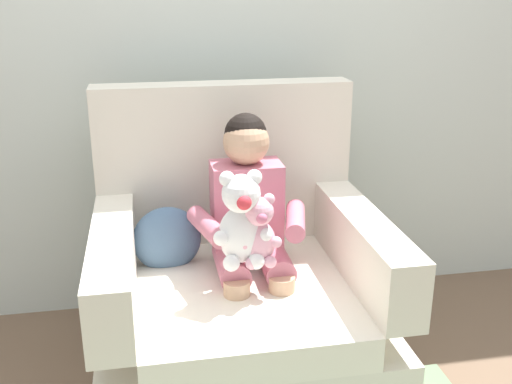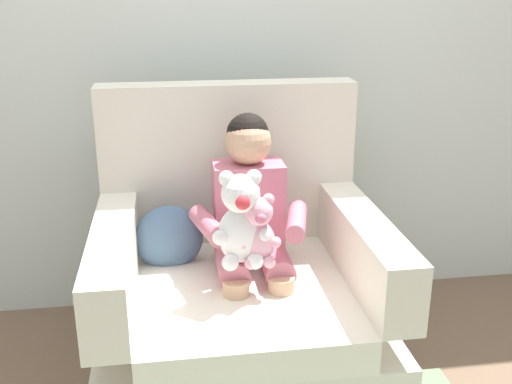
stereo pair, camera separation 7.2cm
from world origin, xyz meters
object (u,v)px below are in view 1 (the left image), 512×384
at_px(armchair, 238,296).
at_px(plush_pink, 259,232).
at_px(seated_child, 250,216).
at_px(plush_white, 241,221).
at_px(throw_pillow, 167,239).

bearing_deg(armchair, plush_pink, -73.19).
distance_m(seated_child, plush_white, 0.19).
distance_m(seated_child, plush_pink, 0.19).
xyz_separation_m(seated_child, plush_white, (-0.06, -0.17, 0.05)).
bearing_deg(throw_pillow, plush_white, -48.01).
relative_size(armchair, throw_pillow, 4.20).
bearing_deg(armchair, plush_white, -93.68).
bearing_deg(plush_white, plush_pink, -23.02).
xyz_separation_m(armchair, seated_child, (0.05, 0.02, 0.31)).
height_order(seated_child, plush_white, seated_child).
bearing_deg(seated_child, armchair, -156.56).
distance_m(plush_white, throw_pillow, 0.40).
bearing_deg(armchair, throw_pillow, 154.17).
relative_size(armchair, seated_child, 1.32).
relative_size(plush_white, plush_pink, 1.32).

